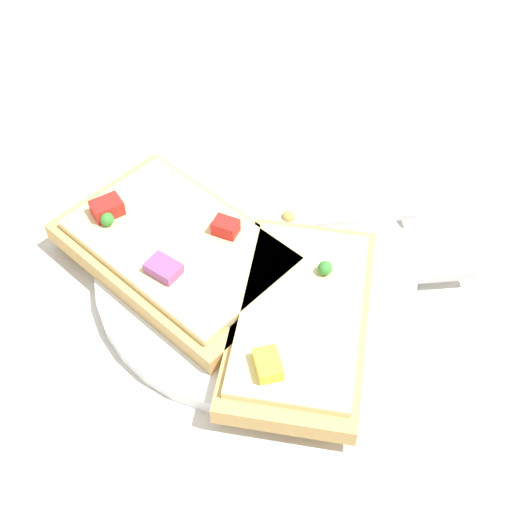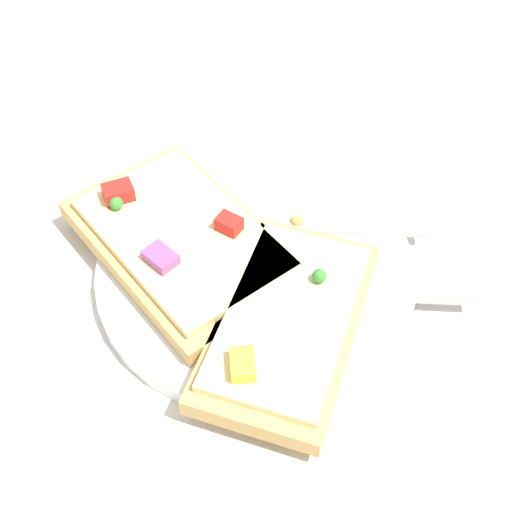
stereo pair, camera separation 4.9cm
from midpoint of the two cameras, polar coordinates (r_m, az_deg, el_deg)
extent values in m
plane|color=beige|center=(0.51, 2.76, -1.78)|extent=(4.00, 4.00, 0.00)
cylinder|color=white|center=(0.50, 2.79, -1.35)|extent=(0.22, 0.22, 0.01)
cube|color=#B7B7BC|center=(0.52, 9.52, 2.11)|extent=(0.06, 0.12, 0.01)
cube|color=#B7B7BC|center=(0.52, 0.16, 2.28)|extent=(0.04, 0.05, 0.01)
cube|color=#B7B7BC|center=(0.53, -3.85, 3.20)|extent=(0.01, 0.03, 0.00)
cube|color=#B7B7BC|center=(0.52, -3.90, 2.63)|extent=(0.01, 0.03, 0.00)
cube|color=#B7B7BC|center=(0.52, -3.96, 2.05)|extent=(0.01, 0.03, 0.00)
cube|color=#B7B7BC|center=(0.51, -4.01, 1.46)|extent=(0.01, 0.03, 0.00)
cube|color=#B7B7BC|center=(0.50, 15.56, -2.87)|extent=(0.05, 0.08, 0.01)
cube|color=#B7B7BC|center=(0.48, 3.98, -2.43)|extent=(0.07, 0.12, 0.00)
cube|color=tan|center=(0.50, -3.12, 0.87)|extent=(0.19, 0.15, 0.01)
cube|color=beige|center=(0.49, -3.16, 1.64)|extent=(0.17, 0.13, 0.01)
cube|color=red|center=(0.52, -8.30, 4.92)|extent=(0.02, 0.02, 0.01)
cube|color=red|center=(0.49, 0.69, 2.43)|extent=(0.02, 0.02, 0.01)
sphere|color=#388433|center=(0.51, -8.44, 4.06)|extent=(0.01, 0.01, 0.01)
cube|color=#934C8E|center=(0.47, -4.72, -0.27)|extent=(0.03, 0.02, 0.01)
cube|color=tan|center=(0.46, 5.25, -5.81)|extent=(0.17, 0.16, 0.01)
cube|color=beige|center=(0.45, 5.34, -5.08)|extent=(0.15, 0.14, 0.01)
sphere|color=#388433|center=(0.46, 8.11, -1.77)|extent=(0.01, 0.01, 0.01)
cube|color=yellow|center=(0.42, 2.28, -8.88)|extent=(0.02, 0.02, 0.01)
sphere|color=tan|center=(0.48, 2.43, -1.91)|extent=(0.01, 0.01, 0.01)
sphere|color=tan|center=(0.52, 5.99, 2.63)|extent=(0.01, 0.01, 0.01)
sphere|color=tan|center=(0.49, 2.76, -1.28)|extent=(0.01, 0.01, 0.01)
camera|label=1|loc=(0.02, -87.13, 3.32)|focal=50.00mm
camera|label=2|loc=(0.02, 92.87, -3.32)|focal=50.00mm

